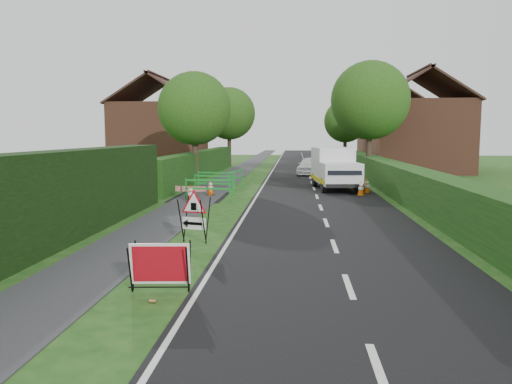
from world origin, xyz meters
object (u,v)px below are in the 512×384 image
object	(u,v)px
works_van	(335,167)
hatchback_car	(310,166)
red_rect_sign	(160,265)
triangle_sign	(193,212)

from	to	relation	value
works_van	hatchback_car	world-z (taller)	works_van
red_rect_sign	works_van	bearing A→B (deg)	70.35
red_rect_sign	hatchback_car	xyz separation A→B (m)	(3.62, 27.46, 0.13)
triangle_sign	hatchback_car	xyz separation A→B (m)	(3.87, 23.23, -0.19)
triangle_sign	red_rect_sign	bearing A→B (deg)	-72.30
red_rect_sign	hatchback_car	bearing A→B (deg)	77.21
triangle_sign	works_van	bearing A→B (deg)	84.85
triangle_sign	hatchback_car	size ratio (longest dim) A/B	0.31
hatchback_car	works_van	bearing A→B (deg)	-73.92
hatchback_car	red_rect_sign	bearing A→B (deg)	-87.44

